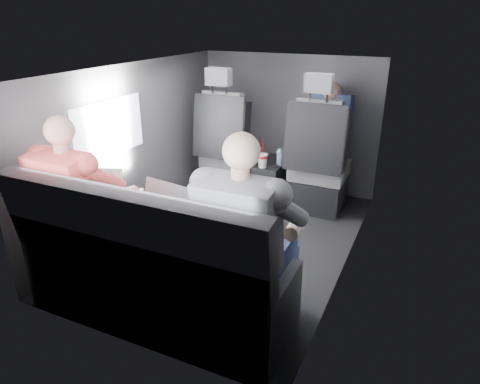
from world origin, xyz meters
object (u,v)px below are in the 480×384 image
at_px(passenger_rear_right, 249,239).
at_px(laptop_black, 256,223).
at_px(center_console, 272,181).
at_px(passenger_rear_left, 85,204).
at_px(water_bottle, 280,157).
at_px(soda_cup, 263,160).
at_px(passenger_front_right, 329,127).
at_px(laptop_white, 109,193).
at_px(front_seat_right, 318,170).
at_px(laptop_silver, 175,207).
at_px(rear_bench, 154,275).
at_px(front_seat_left, 228,157).

bearing_deg(passenger_rear_right, laptop_black, 100.48).
relative_size(center_console, passenger_rear_left, 0.40).
bearing_deg(center_console, water_bottle, -31.26).
height_order(water_bottle, passenger_rear_right, passenger_rear_right).
height_order(center_console, soda_cup, soda_cup).
xyz_separation_m(soda_cup, passenger_rear_right, (0.59, -1.66, 0.16)).
bearing_deg(water_bottle, passenger_front_right, 35.51).
xyz_separation_m(center_console, water_bottle, (0.08, -0.05, 0.27)).
xyz_separation_m(soda_cup, laptop_white, (-0.48, -1.49, 0.16)).
bearing_deg(laptop_white, passenger_front_right, 62.92).
relative_size(front_seat_right, water_bottle, 8.26).
distance_m(center_console, passenger_rear_right, 1.98).
bearing_deg(laptop_black, laptop_silver, -179.52).
bearing_deg(center_console, laptop_black, -72.51).
bearing_deg(laptop_white, center_console, 73.16).
relative_size(rear_bench, laptop_silver, 4.43).
distance_m(center_console, passenger_rear_left, 1.97).
bearing_deg(laptop_silver, passenger_front_right, 76.38).
bearing_deg(laptop_black, passenger_rear_left, -171.14).
bearing_deg(passenger_rear_left, front_seat_right, 61.07).
relative_size(passenger_rear_right, passenger_front_right, 1.72).
height_order(soda_cup, water_bottle, soda_cup).
bearing_deg(center_console, soda_cup, -98.97).
distance_m(soda_cup, water_bottle, 0.18).
relative_size(center_console, laptop_white, 1.18).
distance_m(front_seat_right, laptop_black, 1.66).
bearing_deg(passenger_rear_left, center_console, 73.46).
bearing_deg(front_seat_left, laptop_black, -59.15).
relative_size(front_seat_left, laptop_white, 3.10).
distance_m(front_seat_right, water_bottle, 0.37).
bearing_deg(laptop_black, center_console, 107.49).
xyz_separation_m(rear_bench, water_bottle, (0.08, 1.89, 0.16)).
height_order(center_console, passenger_front_right, passenger_front_right).
height_order(water_bottle, passenger_rear_left, passenger_rear_left).
height_order(front_seat_right, laptop_silver, front_seat_right).
bearing_deg(water_bottle, passenger_rear_left, -109.40).
distance_m(front_seat_left, passenger_rear_left, 1.82).
xyz_separation_m(front_seat_left, passenger_rear_right, (1.01, -1.81, 0.23)).
bearing_deg(rear_bench, center_console, 90.00).
distance_m(front_seat_right, passenger_rear_right, 1.82).
height_order(front_seat_left, passenger_rear_right, front_seat_left).
height_order(water_bottle, laptop_white, laptop_white).
bearing_deg(water_bottle, passenger_rear_right, -75.16).
height_order(rear_bench, passenger_rear_right, passenger_rear_right).
xyz_separation_m(laptop_white, passenger_rear_left, (-0.04, -0.17, -0.02)).
xyz_separation_m(front_seat_right, passenger_rear_right, (0.11, -1.81, 0.23)).
bearing_deg(passenger_rear_right, water_bottle, 104.84).
height_order(front_seat_left, rear_bench, front_seat_left).
height_order(laptop_white, passenger_rear_left, passenger_rear_left).
bearing_deg(passenger_rear_left, laptop_black, 8.86).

